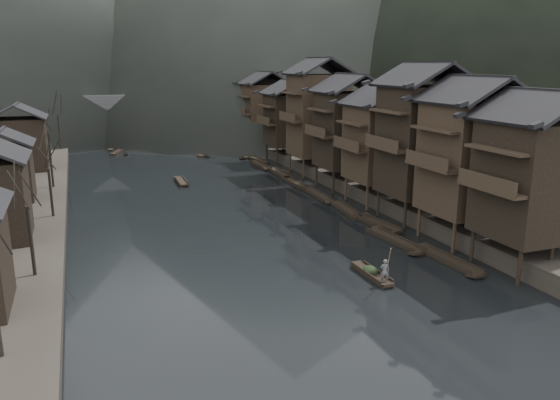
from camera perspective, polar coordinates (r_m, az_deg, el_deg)
name	(u,v)px	position (r m, az deg, el deg)	size (l,w,h in m)	color
water	(272,261)	(42.38, -0.82, -6.35)	(300.00, 300.00, 0.00)	black
right_bank	(390,149)	(92.29, 11.46, 5.20)	(40.00, 200.00, 1.80)	#2D2823
stilt_houses	(357,117)	(64.44, 8.10, 8.60)	(9.00, 67.60, 15.75)	black
left_houses	(0,162)	(58.70, -27.26, 3.58)	(8.10, 53.20, 8.73)	black
bare_trees	(41,144)	(63.48, -23.69, 5.36)	(3.99, 73.27, 7.99)	black
moored_sampans	(307,189)	(65.33, 2.79, 1.20)	(3.10, 60.12, 0.47)	black
midriver_boats	(164,160)	(86.71, -12.07, 4.14)	(15.17, 33.37, 0.45)	black
stone_bridge	(148,114)	(110.64, -13.60, 8.74)	(40.00, 6.00, 9.00)	#4C4C4F
hero_sampan	(372,274)	(39.81, 9.56, -7.64)	(1.05, 4.87, 0.43)	black
cargo_heap	(370,266)	(39.80, 9.44, -6.79)	(1.07, 1.40, 0.64)	black
boatman	(385,268)	(38.06, 10.89, -6.98)	(0.63, 0.41, 1.72)	#5E5E61
bamboo_pole	(389,229)	(37.27, 11.35, -3.01)	(0.06, 0.06, 4.62)	#8C7A51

